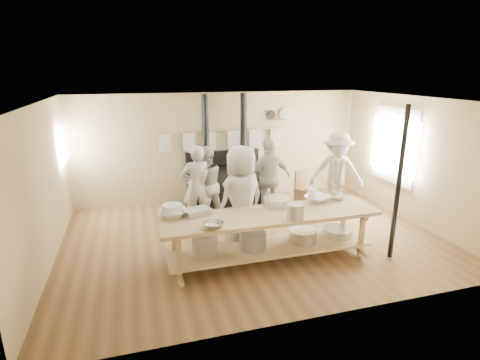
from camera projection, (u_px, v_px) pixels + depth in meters
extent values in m
plane|color=brown|center=(253.00, 238.00, 7.17)|extent=(7.00, 7.00, 0.00)
plane|color=tan|center=(222.00, 147.00, 9.10)|extent=(7.00, 0.00, 7.00)
plane|color=tan|center=(318.00, 226.00, 4.50)|extent=(7.00, 0.00, 7.00)
plane|color=tan|center=(42.00, 189.00, 5.87)|extent=(0.00, 5.00, 5.00)
plane|color=tan|center=(414.00, 161.00, 7.73)|extent=(0.00, 5.00, 5.00)
plane|color=#C1B290|center=(254.00, 100.00, 6.43)|extent=(7.00, 7.00, 0.00)
cube|color=beige|center=(395.00, 146.00, 8.22)|extent=(0.06, 1.35, 1.65)
plane|color=white|center=(393.00, 146.00, 8.21)|extent=(0.00, 1.50, 1.50)
cube|color=beige|center=(393.00, 146.00, 8.21)|extent=(0.02, 0.03, 1.50)
plane|color=white|center=(63.00, 146.00, 7.64)|extent=(0.00, 0.90, 0.90)
cube|color=black|center=(226.00, 186.00, 8.98)|extent=(1.80, 0.70, 0.85)
cube|color=black|center=(226.00, 201.00, 9.09)|extent=(1.90, 0.75, 0.10)
cube|color=black|center=(223.00, 158.00, 9.08)|extent=(1.80, 0.12, 0.35)
cylinder|color=black|center=(206.00, 133.00, 8.54)|extent=(0.15, 0.15, 1.75)
cylinder|color=black|center=(243.00, 131.00, 8.78)|extent=(0.15, 0.15, 1.75)
cylinder|color=#B2B2B7|center=(203.00, 163.00, 8.67)|extent=(0.36, 0.36, 0.34)
cylinder|color=gray|center=(249.00, 162.00, 8.92)|extent=(0.30, 0.30, 0.30)
cylinder|color=tan|center=(222.00, 130.00, 8.89)|extent=(3.00, 0.04, 0.04)
cube|color=silver|center=(165.00, 142.00, 8.59)|extent=(0.28, 0.01, 0.46)
cube|color=silver|center=(189.00, 141.00, 8.74)|extent=(0.28, 0.01, 0.46)
cube|color=silver|center=(211.00, 140.00, 8.88)|extent=(0.28, 0.01, 0.46)
cube|color=silver|center=(233.00, 139.00, 9.03)|extent=(0.28, 0.01, 0.46)
cube|color=silver|center=(255.00, 138.00, 9.17)|extent=(0.28, 0.01, 0.46)
cube|color=silver|center=(275.00, 137.00, 9.31)|extent=(0.28, 0.01, 0.46)
cube|color=tan|center=(277.00, 121.00, 9.23)|extent=(0.50, 0.14, 0.03)
cylinder|color=black|center=(271.00, 115.00, 9.17)|extent=(0.20, 0.04, 0.20)
cylinder|color=silver|center=(285.00, 114.00, 9.27)|extent=(0.32, 0.03, 0.32)
cube|color=tan|center=(270.00, 215.00, 6.11)|extent=(3.60, 0.90, 0.06)
cube|color=tan|center=(270.00, 247.00, 6.27)|extent=(3.40, 0.80, 0.04)
cube|color=tan|center=(270.00, 250.00, 6.28)|extent=(3.30, 0.06, 0.06)
cube|color=tan|center=(179.00, 258.00, 5.53)|extent=(0.07, 0.07, 0.85)
cube|color=tan|center=(174.00, 241.00, 6.08)|extent=(0.07, 0.07, 0.85)
cube|color=tan|center=(362.00, 234.00, 6.35)|extent=(0.07, 0.07, 0.85)
cube|color=tan|center=(343.00, 221.00, 6.91)|extent=(0.07, 0.07, 0.85)
cylinder|color=#B2B2B7|center=(205.00, 244.00, 5.91)|extent=(0.40, 0.40, 0.38)
cylinder|color=gray|center=(253.00, 240.00, 6.14)|extent=(0.44, 0.44, 0.30)
cylinder|color=silver|center=(303.00, 236.00, 6.39)|extent=(0.48, 0.48, 0.22)
cylinder|color=silver|center=(339.00, 233.00, 6.59)|extent=(0.52, 0.52, 0.14)
cylinder|color=black|center=(399.00, 185.00, 6.10)|extent=(0.08, 0.08, 2.60)
imported|color=#9D9C8B|center=(197.00, 186.00, 7.57)|extent=(0.62, 0.41, 1.68)
imported|color=#9D9C8B|center=(206.00, 184.00, 7.78)|extent=(0.89, 0.75, 1.62)
imported|color=#9D9C8B|center=(241.00, 199.00, 6.51)|extent=(1.08, 0.89, 1.89)
imported|color=#9D9C8B|center=(269.00, 179.00, 8.02)|extent=(1.05, 0.52, 1.72)
imported|color=#9D9C8B|center=(337.00, 173.00, 8.30)|extent=(1.35, 1.10, 1.82)
cube|color=brown|center=(306.00, 197.00, 8.83)|extent=(0.52, 0.52, 0.43)
cube|color=brown|center=(301.00, 179.00, 8.85)|extent=(0.38, 0.18, 0.47)
imported|color=white|center=(172.00, 213.00, 5.97)|extent=(0.51, 0.51, 0.11)
imported|color=silver|center=(213.00, 225.00, 5.51)|extent=(0.45, 0.45, 0.10)
imported|color=white|center=(317.00, 198.00, 6.66)|extent=(0.60, 0.60, 0.10)
imported|color=silver|center=(337.00, 197.00, 6.77)|extent=(0.39, 0.39, 0.09)
cube|color=#B2B2B7|center=(197.00, 212.00, 6.05)|extent=(0.48, 0.39, 0.09)
cylinder|color=silver|center=(277.00, 202.00, 6.42)|extent=(0.59, 0.59, 0.15)
cylinder|color=gray|center=(295.00, 212.00, 5.83)|extent=(0.30, 0.30, 0.25)
cylinder|color=white|center=(172.00, 210.00, 5.96)|extent=(0.34, 0.34, 0.20)
cylinder|color=white|center=(312.00, 195.00, 6.61)|extent=(0.18, 0.18, 0.24)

